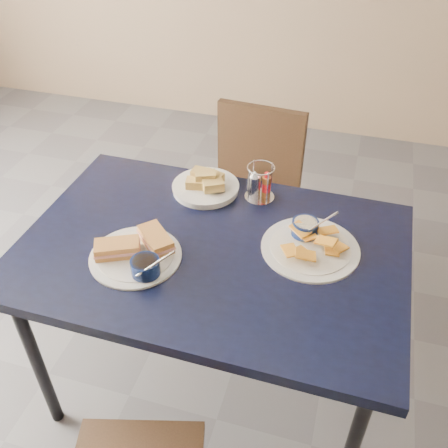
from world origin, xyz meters
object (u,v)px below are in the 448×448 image
(sandwich_plate, at_px, (138,252))
(plantain_plate, at_px, (309,242))
(condiment_caddy, at_px, (259,185))
(chair_far, at_px, (251,188))
(dining_table, at_px, (212,260))
(bread_basket, at_px, (206,185))

(sandwich_plate, distance_m, plantain_plate, 0.55)
(plantain_plate, xyz_separation_m, condiment_caddy, (-0.22, 0.22, 0.04))
(chair_far, relative_size, plantain_plate, 2.70)
(dining_table, bearing_deg, chair_far, 92.83)
(bread_basket, bearing_deg, sandwich_plate, -102.28)
(bread_basket, bearing_deg, dining_table, -68.63)
(dining_table, relative_size, chair_far, 1.47)
(plantain_plate, xyz_separation_m, bread_basket, (-0.42, 0.21, 0.01))
(bread_basket, bearing_deg, chair_far, 79.13)
(dining_table, relative_size, bread_basket, 5.14)
(bread_basket, xyz_separation_m, condiment_caddy, (0.20, 0.01, 0.03))
(bread_basket, height_order, condiment_caddy, condiment_caddy)
(plantain_plate, bearing_deg, chair_far, 118.43)
(chair_far, height_order, sandwich_plate, sandwich_plate)
(dining_table, distance_m, chair_far, 0.75)
(dining_table, xyz_separation_m, plantain_plate, (0.30, 0.09, 0.08))
(bread_basket, relative_size, condiment_caddy, 1.82)
(sandwich_plate, height_order, condiment_caddy, condiment_caddy)
(chair_far, bearing_deg, bread_basket, -100.87)
(dining_table, bearing_deg, sandwich_plate, -150.22)
(condiment_caddy, bearing_deg, bread_basket, -176.20)
(plantain_plate, distance_m, bread_basket, 0.47)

